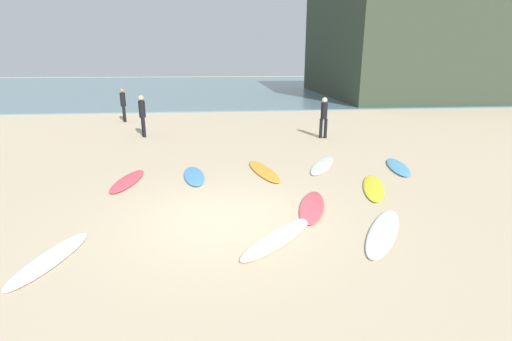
# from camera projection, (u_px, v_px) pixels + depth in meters

# --- Properties ---
(ground_plane) EXTENTS (120.00, 120.00, 0.00)m
(ground_plane) POSITION_uv_depth(u_px,v_px,m) (224.00, 220.00, 8.36)
(ground_plane) COLOR #C6B28E
(ocean_water) EXTENTS (120.00, 40.00, 0.08)m
(ocean_water) POSITION_uv_depth(u_px,v_px,m) (218.00, 87.00, 43.23)
(ocean_water) COLOR slate
(ocean_water) RESTS_ON ground_plane
(coastal_headland) EXTENTS (27.11, 16.92, 10.14)m
(coastal_headland) POSITION_uv_depth(u_px,v_px,m) (477.00, 37.00, 33.40)
(coastal_headland) COLOR #333D2D
(coastal_headland) RESTS_ON ground_plane
(surfboard_0) EXTENTS (0.85, 2.01, 0.09)m
(surfboard_0) POSITION_uv_depth(u_px,v_px,m) (194.00, 176.00, 11.28)
(surfboard_0) COLOR #4891DF
(surfboard_0) RESTS_ON ground_plane
(surfboard_1) EXTENTS (1.17, 2.19, 0.07)m
(surfboard_1) POSITION_uv_depth(u_px,v_px,m) (312.00, 206.00, 9.01)
(surfboard_1) COLOR #E45460
(surfboard_1) RESTS_ON ground_plane
(surfboard_2) EXTENTS (1.59, 2.39, 0.07)m
(surfboard_2) POSITION_uv_depth(u_px,v_px,m) (322.00, 165.00, 12.40)
(surfboard_2) COLOR silver
(surfboard_2) RESTS_ON ground_plane
(surfboard_3) EXTENTS (1.95, 2.06, 0.08)m
(surfboard_3) POSITION_uv_depth(u_px,v_px,m) (278.00, 238.00, 7.46)
(surfboard_3) COLOR beige
(surfboard_3) RESTS_ON ground_plane
(surfboard_4) EXTENTS (1.07, 2.13, 0.07)m
(surfboard_4) POSITION_uv_depth(u_px,v_px,m) (50.00, 259.00, 6.70)
(surfboard_4) COLOR white
(surfboard_4) RESTS_ON ground_plane
(surfboard_5) EXTENTS (1.24, 2.32, 0.08)m
(surfboard_5) POSITION_uv_depth(u_px,v_px,m) (373.00, 187.00, 10.30)
(surfboard_5) COLOR yellow
(surfboard_5) RESTS_ON ground_plane
(surfboard_6) EXTENTS (1.77, 2.40, 0.07)m
(surfboard_6) POSITION_uv_depth(u_px,v_px,m) (383.00, 232.00, 7.72)
(surfboard_6) COLOR white
(surfboard_6) RESTS_ON ground_plane
(surfboard_7) EXTENTS (1.07, 2.52, 0.08)m
(surfboard_7) POSITION_uv_depth(u_px,v_px,m) (264.00, 171.00, 11.76)
(surfboard_7) COLOR orange
(surfboard_7) RESTS_ON ground_plane
(surfboard_8) EXTENTS (1.01, 2.17, 0.09)m
(surfboard_8) POSITION_uv_depth(u_px,v_px,m) (398.00, 167.00, 12.19)
(surfboard_8) COLOR #54A3D2
(surfboard_8) RESTS_ON ground_plane
(surfboard_9) EXTENTS (0.89, 2.18, 0.08)m
(surfboard_9) POSITION_uv_depth(u_px,v_px,m) (128.00, 181.00, 10.83)
(surfboard_9) COLOR #E44958
(surfboard_9) RESTS_ON ground_plane
(beachgoer_near) EXTENTS (0.34, 0.33, 1.76)m
(beachgoer_near) POSITION_uv_depth(u_px,v_px,m) (324.00, 116.00, 16.37)
(beachgoer_near) COLOR black
(beachgoer_near) RESTS_ON ground_plane
(beachgoer_mid) EXTENTS (0.36, 0.36, 1.83)m
(beachgoer_mid) POSITION_uv_depth(u_px,v_px,m) (142.00, 114.00, 16.60)
(beachgoer_mid) COLOR black
(beachgoer_mid) RESTS_ON ground_plane
(beachgoer_far) EXTENTS (0.36, 0.36, 1.78)m
(beachgoer_far) POSITION_uv_depth(u_px,v_px,m) (123.00, 103.00, 20.44)
(beachgoer_far) COLOR black
(beachgoer_far) RESTS_ON ground_plane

